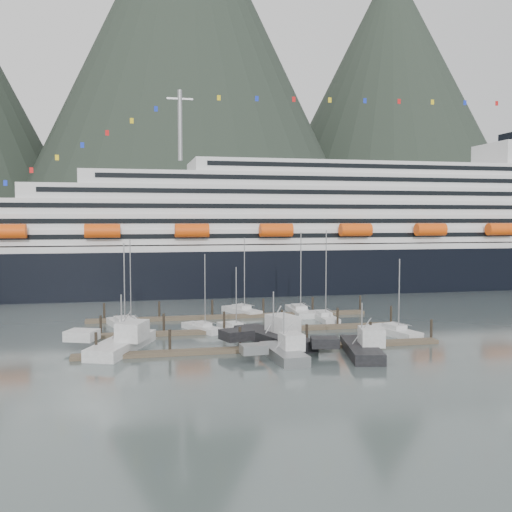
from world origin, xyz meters
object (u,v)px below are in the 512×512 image
object	(u,v)px
sailboat_e	(130,323)
trawler_b	(283,352)
sailboat_a	(123,325)
trawler_d	(360,348)
trawler_a	(121,343)
sailboat_d	(324,318)
sailboat_c	(234,329)
trawler_c	(272,336)
cruise_ship	(344,239)
sailboat_h	(394,332)
sailboat_b	(202,328)
sailboat_g	(299,312)
sailboat_f	(242,311)

from	to	relation	value
sailboat_e	trawler_b	bearing A→B (deg)	-154.43
sailboat_a	trawler_d	bearing A→B (deg)	-146.75
trawler_a	sailboat_d	bearing A→B (deg)	-41.26
sailboat_c	trawler_a	world-z (taller)	sailboat_c
trawler_c	cruise_ship	bearing A→B (deg)	-47.42
sailboat_a	sailboat_c	xyz separation A→B (m)	(16.31, -6.68, -0.05)
cruise_ship	trawler_d	size ratio (longest dim) A/B	16.74
sailboat_h	sailboat_c	bearing A→B (deg)	55.80
sailboat_b	sailboat_h	size ratio (longest dim) A/B	1.03
cruise_ship	sailboat_c	xyz separation A→B (m)	(-36.61, -51.41, -11.65)
trawler_d	sailboat_b	bearing A→B (deg)	52.68
sailboat_a	sailboat_g	world-z (taller)	sailboat_g
sailboat_a	sailboat_d	bearing A→B (deg)	-105.31
sailboat_g	trawler_b	size ratio (longest dim) A/B	1.48
sailboat_f	trawler_d	xyz separation A→B (m)	(8.43, -34.96, 0.48)
sailboat_a	sailboat_f	size ratio (longest dim) A/B	0.97
cruise_ship	sailboat_c	distance (m)	64.17
sailboat_e	trawler_b	xyz separation A→B (m)	(17.97, -26.57, 0.43)
sailboat_h	sailboat_a	bearing A→B (deg)	54.22
sailboat_e	sailboat_g	world-z (taller)	sailboat_g
sailboat_f	sailboat_a	bearing A→B (deg)	91.93
sailboat_b	sailboat_c	world-z (taller)	sailboat_b
sailboat_f	trawler_c	distance (m)	25.86
sailboat_b	sailboat_f	xyz separation A→B (m)	(8.89, 14.92, 0.04)
cruise_ship	sailboat_e	world-z (taller)	cruise_ship
sailboat_f	sailboat_b	bearing A→B (deg)	125.72
sailboat_h	trawler_a	distance (m)	38.95
sailboat_b	trawler_a	bearing A→B (deg)	107.49
trawler_b	cruise_ship	bearing A→B (deg)	-29.65
sailboat_c	sailboat_g	bearing A→B (deg)	-58.16
sailboat_f	trawler_b	xyz separation A→B (m)	(-1.55, -35.00, 0.41)
cruise_ship	sailboat_h	size ratio (longest dim) A/B	18.00
sailboat_d	sailboat_h	xyz separation A→B (m)	(5.90, -14.45, -0.01)
cruise_ship	sailboat_e	xyz separation A→B (m)	(-51.86, -43.38, -11.62)
sailboat_d	sailboat_g	distance (m)	7.28
sailboat_d	sailboat_h	bearing A→B (deg)	-155.81
sailboat_f	sailboat_g	world-z (taller)	sailboat_g
sailboat_b	sailboat_f	world-z (taller)	sailboat_f
sailboat_b	sailboat_f	bearing A→B (deg)	-56.21
cruise_ship	trawler_b	distance (m)	78.53
sailboat_g	trawler_c	world-z (taller)	sailboat_g
sailboat_d	sailboat_e	world-z (taller)	sailboat_d
sailboat_d	sailboat_h	size ratio (longest dim) A/B	1.33
sailboat_c	trawler_b	size ratio (longest dim) A/B	1.00
sailboat_c	cruise_ship	bearing A→B (deg)	-47.96
trawler_b	trawler_c	world-z (taller)	trawler_c
cruise_ship	sailboat_h	distance (m)	61.72
sailboat_d	sailboat_f	distance (m)	15.48
cruise_ship	trawler_a	size ratio (longest dim) A/B	14.10
sailboat_h	trawler_c	bearing A→B (deg)	80.08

